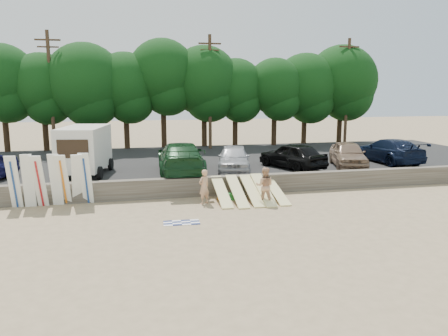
{
  "coord_description": "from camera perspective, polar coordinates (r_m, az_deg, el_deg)",
  "views": [
    {
      "loc": [
        -4.65,
        -18.81,
        5.47
      ],
      "look_at": [
        0.24,
        3.0,
        1.42
      ],
      "focal_mm": 35.0,
      "sensor_mm": 36.0,
      "label": 1
    }
  ],
  "objects": [
    {
      "name": "ground",
      "position": [
        20.14,
        1.21,
        -5.5
      ],
      "size": [
        120.0,
        120.0,
        0.0
      ],
      "primitive_type": "plane",
      "color": "tan",
      "rests_on": "ground"
    },
    {
      "name": "seawall",
      "position": [
        22.85,
        -0.58,
        -2.3
      ],
      "size": [
        44.0,
        0.5,
        1.0
      ],
      "primitive_type": "cube",
      "color": "#6B6356",
      "rests_on": "ground"
    },
    {
      "name": "parking_lot",
      "position": [
        30.12,
        -3.56,
        0.46
      ],
      "size": [
        44.0,
        14.5,
        0.7
      ],
      "primitive_type": "cube",
      "color": "#282828",
      "rests_on": "ground"
    },
    {
      "name": "treeline",
      "position": [
        36.71,
        -4.47,
        11.11
      ],
      "size": [
        33.78,
        6.46,
        8.83
      ],
      "color": "#382616",
      "rests_on": "parking_lot"
    },
    {
      "name": "utility_poles",
      "position": [
        35.44,
        -1.84,
        10.19
      ],
      "size": [
        25.8,
        0.26,
        9.0
      ],
      "color": "#473321",
      "rests_on": "parking_lot"
    },
    {
      "name": "box_trailer",
      "position": [
        25.71,
        -17.77,
        2.51
      ],
      "size": [
        3.03,
        4.57,
        2.71
      ],
      "rotation": [
        0.0,
        0.0,
        -0.18
      ],
      "color": "silver",
      "rests_on": "parking_lot"
    },
    {
      "name": "car_1",
      "position": [
        25.08,
        -5.67,
        1.33
      ],
      "size": [
        2.89,
        6.33,
        1.8
      ],
      "primitive_type": "imported",
      "rotation": [
        0.0,
        0.0,
        3.08
      ],
      "color": "#163C1E",
      "rests_on": "parking_lot"
    },
    {
      "name": "car_2",
      "position": [
        25.65,
        1.29,
        1.29
      ],
      "size": [
        2.82,
        4.82,
        1.54
      ],
      "primitive_type": "imported",
      "rotation": [
        0.0,
        0.0,
        -0.24
      ],
      "color": "#B3B4B9",
      "rests_on": "parking_lot"
    },
    {
      "name": "car_3",
      "position": [
        26.93,
        8.91,
        1.63
      ],
      "size": [
        3.5,
        4.98,
        1.57
      ],
      "primitive_type": "imported",
      "rotation": [
        0.0,
        0.0,
        3.54
      ],
      "color": "black",
      "rests_on": "parking_lot"
    },
    {
      "name": "car_4",
      "position": [
        28.22,
        15.89,
        1.75
      ],
      "size": [
        3.15,
        4.95,
        1.57
      ],
      "primitive_type": "imported",
      "rotation": [
        0.0,
        0.0,
        -0.31
      ],
      "color": "#896D57",
      "rests_on": "parking_lot"
    },
    {
      "name": "car_5",
      "position": [
        30.69,
        20.72,
        2.15
      ],
      "size": [
        2.51,
        5.56,
        1.58
      ],
      "primitive_type": "imported",
      "rotation": [
        0.0,
        0.0,
        3.2
      ],
      "color": "black",
      "rests_on": "parking_lot"
    },
    {
      "name": "surfboard_upright_0",
      "position": [
        22.25,
        -25.76,
        -1.67
      ],
      "size": [
        0.53,
        0.73,
        2.53
      ],
      "primitive_type": "cube",
      "rotation": [
        0.25,
        0.0,
        -0.05
      ],
      "color": "white",
      "rests_on": "ground"
    },
    {
      "name": "surfboard_upright_1",
      "position": [
        22.14,
        -24.19,
        -1.55
      ],
      "size": [
        0.52,
        0.54,
        2.57
      ],
      "primitive_type": "cube",
      "rotation": [
        0.18,
        0.0,
        0.05
      ],
      "color": "white",
      "rests_on": "ground"
    },
    {
      "name": "surfboard_upright_2",
      "position": [
        21.96,
        -22.98,
        -1.62
      ],
      "size": [
        0.62,
        0.84,
        2.52
      ],
      "primitive_type": "cube",
      "rotation": [
        0.28,
        0.0,
        -0.16
      ],
      "color": "white",
      "rests_on": "ground"
    },
    {
      "name": "surfboard_upright_3",
      "position": [
        21.94,
        -21.12,
        -1.47
      ],
      "size": [
        0.55,
        0.68,
        2.55
      ],
      "primitive_type": "cube",
      "rotation": [
        0.23,
        0.0,
        -0.08
      ],
      "color": "white",
      "rests_on": "ground"
    },
    {
      "name": "surfboard_upright_4",
      "position": [
        21.9,
        -20.27,
        -1.49
      ],
      "size": [
        0.6,
        0.88,
        2.5
      ],
      "primitive_type": "cube",
      "rotation": [
        0.3,
        0.0,
        -0.13
      ],
      "color": "white",
      "rests_on": "ground"
    },
    {
      "name": "surfboard_upright_5",
      "position": [
        21.88,
        -18.62,
        -1.41
      ],
      "size": [
        0.63,
        0.93,
        2.49
      ],
      "primitive_type": "cube",
      "rotation": [
        0.31,
        0.0,
        0.16
      ],
      "color": "white",
      "rests_on": "ground"
    },
    {
      "name": "surfboard_upright_6",
      "position": [
        21.82,
        -17.58,
        -1.31
      ],
      "size": [
        0.6,
        0.72,
        2.55
      ],
      "primitive_type": "cube",
      "rotation": [
        0.23,
        0.0,
        -0.17
      ],
      "color": "white",
      "rests_on": "ground"
    },
    {
      "name": "surfboard_low_0",
      "position": [
        21.45,
        -0.32,
        -3.1
      ],
      "size": [
        0.56,
        2.86,
        1.03
      ],
      "primitive_type": "cube",
      "rotation": [
        0.33,
        0.0,
        0.0
      ],
      "color": "#F9ED9D",
      "rests_on": "ground"
    },
    {
      "name": "surfboard_low_1",
      "position": [
        21.46,
        1.73,
        -3.03
      ],
      "size": [
        0.56,
        2.85,
        1.08
      ],
      "primitive_type": "cube",
      "rotation": [
        0.34,
        0.0,
        0.0
      ],
      "color": "#F9ED9D",
      "rests_on": "ground"
    },
    {
      "name": "surfboard_low_2",
      "position": [
        21.71,
        3.64,
        -2.94
      ],
      "size": [
        0.56,
        2.86,
        1.04
      ],
      "primitive_type": "cube",
      "rotation": [
        0.33,
        0.0,
        0.0
      ],
      "color": "#F9ED9D",
      "rests_on": "ground"
    },
    {
      "name": "surfboard_low_3",
      "position": [
        21.76,
        5.18,
        -2.84
      ],
      "size": [
        0.56,
        2.84,
        1.11
      ],
      "primitive_type": "cube",
      "rotation": [
        0.35,
        0.0,
        0.0
      ],
      "color": "#F9ED9D",
      "rests_on": "ground"
    },
    {
      "name": "surfboard_low_4",
      "position": [
        22.15,
        6.83,
        -3.04
      ],
      "size": [
        0.56,
        2.93,
        0.8
      ],
      "primitive_type": "cube",
      "rotation": [
        0.25,
        0.0,
        0.0
      ],
      "color": "#F9ED9D",
      "rests_on": "ground"
    },
    {
      "name": "beachgoer_a",
      "position": [
        21.04,
        -2.62,
        -2.46
      ],
      "size": [
        0.73,
        0.66,
        1.68
      ],
      "primitive_type": "imported",
      "rotation": [
        0.0,
        0.0,
        3.69
      ],
      "color": "tan",
      "rests_on": "ground"
    },
    {
      "name": "beachgoer_b",
      "position": [
        21.04,
        5.33,
        -2.33
      ],
      "size": [
        1.06,
        0.95,
        1.8
      ],
      "primitive_type": "imported",
      "rotation": [
        0.0,
        0.0,
        2.77
      ],
      "color": "tan",
      "rests_on": "ground"
    },
    {
      "name": "cooler",
      "position": [
        21.95,
        1.06,
        -3.74
      ],
      "size": [
        0.45,
        0.4,
        0.32
      ],
      "primitive_type": "cube",
      "rotation": [
        0.0,
        0.0,
        -0.31
      ],
      "color": "green",
      "rests_on": "ground"
    },
    {
      "name": "gear_bag",
      "position": [
        21.86,
        -0.41,
        -3.93
      ],
      "size": [
        0.31,
        0.26,
        0.22
      ],
      "primitive_type": "cube",
      "rotation": [
        0.0,
        0.0,
        0.05
      ],
      "color": "#C96917",
      "rests_on": "ground"
    },
    {
      "name": "beach_towel",
      "position": [
        18.35,
        -5.57,
        -7.11
      ],
      "size": [
        1.57,
        1.57,
        0.0
      ],
      "primitive_type": "plane",
      "rotation": [
        0.0,
        0.0,
        -0.05
      ],
      "color": "white",
      "rests_on": "ground"
    }
  ]
}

